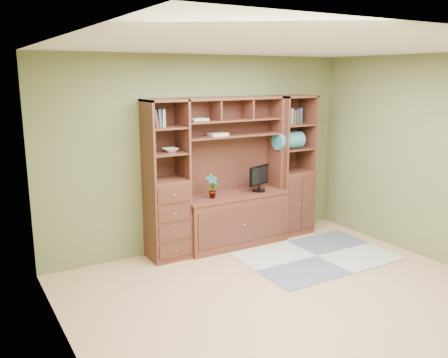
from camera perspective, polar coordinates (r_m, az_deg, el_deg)
room at (r=4.82m, az=8.75°, el=-0.14°), size 4.60×4.10×2.64m
center_hutch at (r=6.46m, az=1.34°, el=0.71°), size 1.54×0.53×2.05m
left_tower at (r=6.04m, az=-6.94°, el=-0.21°), size 0.50×0.45×2.05m
right_tower at (r=7.08m, az=8.23°, el=1.62°), size 0.55×0.45×2.05m
rug at (r=6.42m, az=11.14°, el=-9.10°), size 1.95×1.31×0.01m
monitor at (r=6.64m, az=4.25°, el=0.64°), size 0.45×0.31×0.51m
orchid at (r=6.27m, az=-1.45°, el=-0.87°), size 0.17×0.12×0.33m
magazines at (r=6.34m, az=-0.73°, el=5.39°), size 0.24×0.18×0.04m
bowl at (r=5.99m, az=-6.46°, el=3.49°), size 0.20×0.20×0.05m
blanket_teal at (r=6.90m, az=7.77°, el=4.63°), size 0.43×0.25×0.25m
blanket_red at (r=7.12m, az=8.30°, el=4.56°), size 0.32×0.18×0.18m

